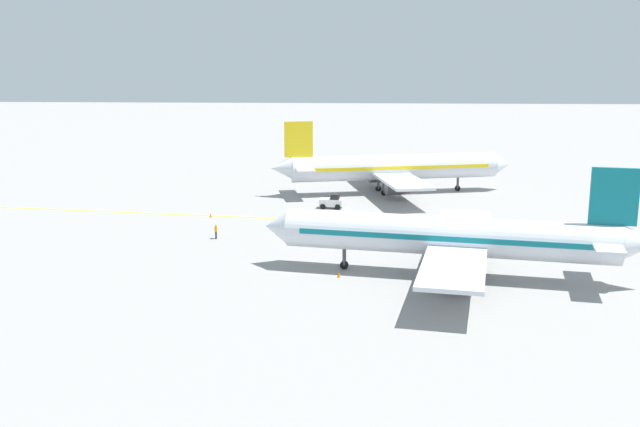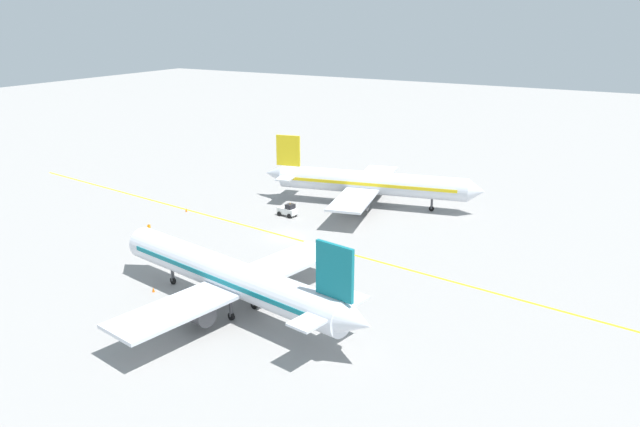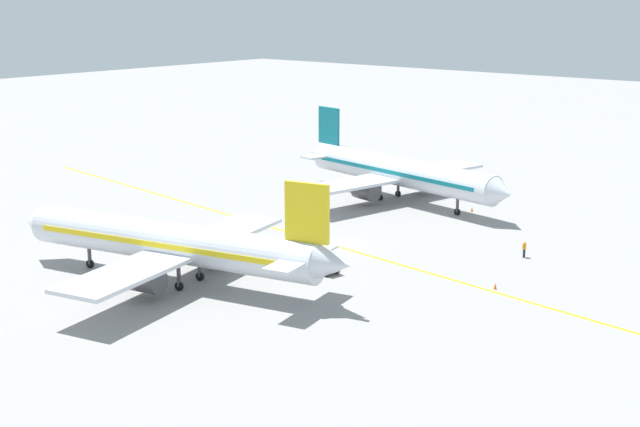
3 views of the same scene
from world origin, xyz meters
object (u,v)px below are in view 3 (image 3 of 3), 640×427
Objects in this scene: airplane_adjacent_stand at (398,172)px; traffic_cone_mid_apron at (495,286)px; airplane_at_gate at (174,244)px; ground_crew_worker at (524,249)px; traffic_cone_near_nose at (472,209)px; baggage_tug_white at (323,263)px.

airplane_adjacent_stand is 64.37× the size of traffic_cone_mid_apron.
airplane_at_gate reaches higher than ground_crew_worker.
traffic_cone_near_nose is at bearing -85.20° from airplane_adjacent_stand.
traffic_cone_near_nose is at bearing 3.20° from baggage_tug_white.
ground_crew_worker is 3.05× the size of traffic_cone_near_nose.
traffic_cone_near_nose is at bearing 34.43° from traffic_cone_mid_apron.
ground_crew_worker is (27.66, -20.47, -2.80)m from airplane_at_gate.
traffic_cone_near_nose is at bearing 45.71° from ground_crew_worker.
airplane_adjacent_stand is 35.71m from traffic_cone_mid_apron.
traffic_cone_mid_apron is at bearing -67.79° from baggage_tug_white.
ground_crew_worker is 3.05× the size of traffic_cone_mid_apron.
airplane_adjacent_stand reaches higher than ground_crew_worker.
ground_crew_worker is 19.42m from traffic_cone_near_nose.
airplane_at_gate is at bearing 143.49° from ground_crew_worker.
traffic_cone_near_nose and traffic_cone_mid_apron have the same top height.
ground_crew_worker is at bearing -36.21° from baggage_tug_white.
traffic_cone_mid_apron is (-24.15, -16.55, 0.00)m from traffic_cone_near_nose.
traffic_cone_mid_apron is at bearing -165.91° from ground_crew_worker.
traffic_cone_mid_apron is (17.06, -23.13, -3.43)m from airplane_at_gate.
airplane_adjacent_stand is 11.21× the size of baggage_tug_white.
baggage_tug_white is at bearing -157.75° from airplane_adjacent_stand.
airplane_at_gate reaches higher than baggage_tug_white.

